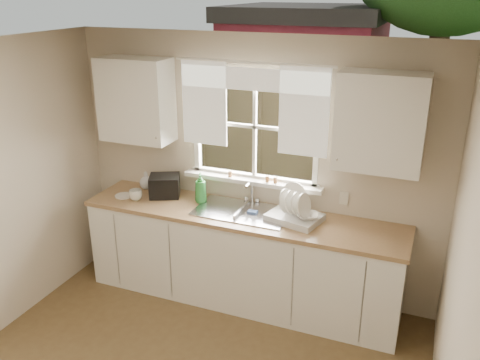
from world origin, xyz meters
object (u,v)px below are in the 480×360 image
at_px(black_appliance, 165,186).
at_px(cup, 136,195).
at_px(dish_rack, 295,213).
at_px(soap_bottle_a, 201,188).

bearing_deg(black_appliance, cup, -160.96).
bearing_deg(dish_rack, soap_bottle_a, 176.66).
distance_m(dish_rack, soap_bottle_a, 0.96).
bearing_deg(dish_rack, black_appliance, 177.27).
distance_m(dish_rack, black_appliance, 1.36).
relative_size(soap_bottle_a, cup, 2.27).
bearing_deg(cup, soap_bottle_a, 17.35).
bearing_deg(dish_rack, cup, -175.04).
xyz_separation_m(soap_bottle_a, cup, (-0.62, -0.19, -0.10)).
distance_m(dish_rack, cup, 1.58).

